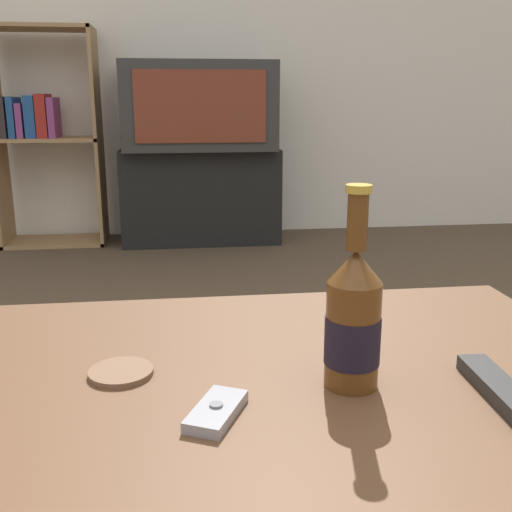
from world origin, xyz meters
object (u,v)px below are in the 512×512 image
at_px(tv_stand, 201,195).
at_px(cell_phone, 216,411).
at_px(television, 199,106).
at_px(bookshelf, 42,132).
at_px(beer_bottle, 353,320).
at_px(remote_control, 502,391).

distance_m(tv_stand, cell_phone, 2.86).
xyz_separation_m(tv_stand, television, (0.00, -0.00, 0.51)).
bearing_deg(tv_stand, bookshelf, 176.94).
distance_m(tv_stand, bookshelf, 0.95).
distance_m(beer_bottle, remote_control, 0.20).
xyz_separation_m(tv_stand, beer_bottle, (0.09, -2.79, 0.27)).
relative_size(tv_stand, television, 1.08).
xyz_separation_m(television, bookshelf, (-0.88, 0.05, -0.14)).
height_order(tv_stand, remote_control, tv_stand).
bearing_deg(bookshelf, tv_stand, -3.06).
relative_size(tv_stand, cell_phone, 8.30).
relative_size(tv_stand, bookshelf, 0.75).
xyz_separation_m(bookshelf, beer_bottle, (0.97, -2.84, -0.10)).
bearing_deg(remote_control, bookshelf, 114.01).
bearing_deg(television, bookshelf, 176.68).
bearing_deg(cell_phone, bookshelf, 130.88).
height_order(tv_stand, beer_bottle, beer_bottle).
relative_size(bookshelf, beer_bottle, 4.53).
relative_size(cell_phone, remote_control, 0.59).
bearing_deg(beer_bottle, tv_stand, 91.84).
height_order(tv_stand, television, television).
height_order(television, beer_bottle, television).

